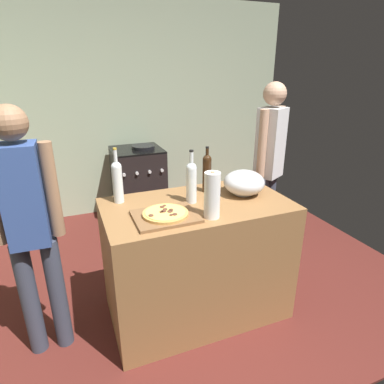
{
  "coord_description": "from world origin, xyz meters",
  "views": [
    {
      "loc": [
        -0.77,
        -1.22,
        1.82
      ],
      "look_at": [
        0.04,
        0.81,
        0.97
      ],
      "focal_mm": 30.37,
      "sensor_mm": 36.0,
      "label": 1
    }
  ],
  "objects_px": {
    "wine_bottle_clear": "(207,172)",
    "wine_bottle_amber": "(191,181)",
    "stove": "(139,183)",
    "person_in_red": "(269,161)",
    "paper_towel_roll": "(212,195)",
    "person_in_stripes": "(29,223)",
    "wine_bottle_dark": "(117,180)",
    "mixing_bowl": "(244,183)",
    "pizza": "(165,213)"
  },
  "relations": [
    {
      "from": "wine_bottle_clear",
      "to": "wine_bottle_amber",
      "type": "relative_size",
      "value": 0.93
    },
    {
      "from": "stove",
      "to": "person_in_red",
      "type": "xyz_separation_m",
      "value": [
        0.96,
        -1.33,
        0.54
      ]
    },
    {
      "from": "paper_towel_roll",
      "to": "person_in_stripes",
      "type": "relative_size",
      "value": 0.18
    },
    {
      "from": "paper_towel_roll",
      "to": "person_in_stripes",
      "type": "distance_m",
      "value": 1.11
    },
    {
      "from": "wine_bottle_clear",
      "to": "wine_bottle_dark",
      "type": "bearing_deg",
      "value": 176.6
    },
    {
      "from": "paper_towel_roll",
      "to": "person_in_red",
      "type": "distance_m",
      "value": 1.22
    },
    {
      "from": "mixing_bowl",
      "to": "wine_bottle_amber",
      "type": "distance_m",
      "value": 0.42
    },
    {
      "from": "wine_bottle_amber",
      "to": "stove",
      "type": "relative_size",
      "value": 0.4
    },
    {
      "from": "wine_bottle_clear",
      "to": "wine_bottle_dark",
      "type": "xyz_separation_m",
      "value": [
        -0.66,
        0.04,
        0.01
      ]
    },
    {
      "from": "wine_bottle_dark",
      "to": "wine_bottle_amber",
      "type": "height_order",
      "value": "wine_bottle_dark"
    },
    {
      "from": "wine_bottle_dark",
      "to": "wine_bottle_clear",
      "type": "bearing_deg",
      "value": -3.4
    },
    {
      "from": "mixing_bowl",
      "to": "person_in_red",
      "type": "xyz_separation_m",
      "value": [
        0.56,
        0.5,
        -0.02
      ]
    },
    {
      "from": "mixing_bowl",
      "to": "wine_bottle_amber",
      "type": "relative_size",
      "value": 0.81
    },
    {
      "from": "stove",
      "to": "person_in_stripes",
      "type": "xyz_separation_m",
      "value": [
        -1.06,
        -1.82,
        0.49
      ]
    },
    {
      "from": "stove",
      "to": "paper_towel_roll",
      "type": "bearing_deg",
      "value": -89.63
    },
    {
      "from": "mixing_bowl",
      "to": "wine_bottle_clear",
      "type": "xyz_separation_m",
      "value": [
        -0.23,
        0.16,
        0.07
      ]
    },
    {
      "from": "pizza",
      "to": "mixing_bowl",
      "type": "bearing_deg",
      "value": 14.42
    },
    {
      "from": "mixing_bowl",
      "to": "wine_bottle_amber",
      "type": "bearing_deg",
      "value": 179.19
    },
    {
      "from": "mixing_bowl",
      "to": "person_in_stripes",
      "type": "xyz_separation_m",
      "value": [
        -1.46,
        0.01,
        -0.07
      ]
    },
    {
      "from": "person_in_red",
      "to": "paper_towel_roll",
      "type": "bearing_deg",
      "value": -141.06
    },
    {
      "from": "mixing_bowl",
      "to": "wine_bottle_amber",
      "type": "xyz_separation_m",
      "value": [
        -0.42,
        0.01,
        0.07
      ]
    },
    {
      "from": "paper_towel_roll",
      "to": "stove",
      "type": "xyz_separation_m",
      "value": [
        -0.01,
        2.1,
        -0.62
      ]
    },
    {
      "from": "wine_bottle_amber",
      "to": "person_in_stripes",
      "type": "xyz_separation_m",
      "value": [
        -1.04,
        0.0,
        -0.14
      ]
    },
    {
      "from": "person_in_stripes",
      "to": "person_in_red",
      "type": "distance_m",
      "value": 2.08
    },
    {
      "from": "wine_bottle_amber",
      "to": "wine_bottle_dark",
      "type": "bearing_deg",
      "value": 157.7
    },
    {
      "from": "wine_bottle_dark",
      "to": "person_in_stripes",
      "type": "bearing_deg",
      "value": -161.05
    },
    {
      "from": "wine_bottle_amber",
      "to": "stove",
      "type": "bearing_deg",
      "value": 89.49
    },
    {
      "from": "wine_bottle_clear",
      "to": "person_in_stripes",
      "type": "height_order",
      "value": "person_in_stripes"
    },
    {
      "from": "wine_bottle_dark",
      "to": "wine_bottle_amber",
      "type": "distance_m",
      "value": 0.51
    },
    {
      "from": "pizza",
      "to": "paper_towel_roll",
      "type": "relative_size",
      "value": 0.96
    },
    {
      "from": "mixing_bowl",
      "to": "wine_bottle_clear",
      "type": "distance_m",
      "value": 0.29
    },
    {
      "from": "wine_bottle_clear",
      "to": "wine_bottle_dark",
      "type": "relative_size",
      "value": 0.9
    },
    {
      "from": "pizza",
      "to": "person_in_stripes",
      "type": "relative_size",
      "value": 0.18
    },
    {
      "from": "paper_towel_roll",
      "to": "person_in_stripes",
      "type": "xyz_separation_m",
      "value": [
        -1.07,
        0.27,
        -0.12
      ]
    },
    {
      "from": "wine_bottle_amber",
      "to": "person_in_stripes",
      "type": "height_order",
      "value": "person_in_stripes"
    },
    {
      "from": "stove",
      "to": "person_in_stripes",
      "type": "relative_size",
      "value": 0.57
    },
    {
      "from": "stove",
      "to": "person_in_stripes",
      "type": "bearing_deg",
      "value": -120.1
    },
    {
      "from": "person_in_stripes",
      "to": "person_in_red",
      "type": "height_order",
      "value": "person_in_red"
    },
    {
      "from": "wine_bottle_clear",
      "to": "paper_towel_roll",
      "type": "bearing_deg",
      "value": -110.14
    },
    {
      "from": "mixing_bowl",
      "to": "person_in_red",
      "type": "bearing_deg",
      "value": 41.66
    },
    {
      "from": "mixing_bowl",
      "to": "wine_bottle_clear",
      "type": "relative_size",
      "value": 0.87
    },
    {
      "from": "paper_towel_roll",
      "to": "person_in_red",
      "type": "bearing_deg",
      "value": 38.94
    },
    {
      "from": "wine_bottle_dark",
      "to": "person_in_stripes",
      "type": "height_order",
      "value": "person_in_stripes"
    },
    {
      "from": "person_in_stripes",
      "to": "mixing_bowl",
      "type": "bearing_deg",
      "value": -0.24
    },
    {
      "from": "pizza",
      "to": "stove",
      "type": "distance_m",
      "value": 2.08
    },
    {
      "from": "mixing_bowl",
      "to": "stove",
      "type": "height_order",
      "value": "mixing_bowl"
    },
    {
      "from": "wine_bottle_dark",
      "to": "person_in_red",
      "type": "distance_m",
      "value": 1.48
    },
    {
      "from": "person_in_red",
      "to": "wine_bottle_dark",
      "type": "bearing_deg",
      "value": -168.46
    },
    {
      "from": "pizza",
      "to": "wine_bottle_dark",
      "type": "bearing_deg",
      "value": 121.45
    },
    {
      "from": "mixing_bowl",
      "to": "paper_towel_roll",
      "type": "height_order",
      "value": "paper_towel_roll"
    }
  ]
}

